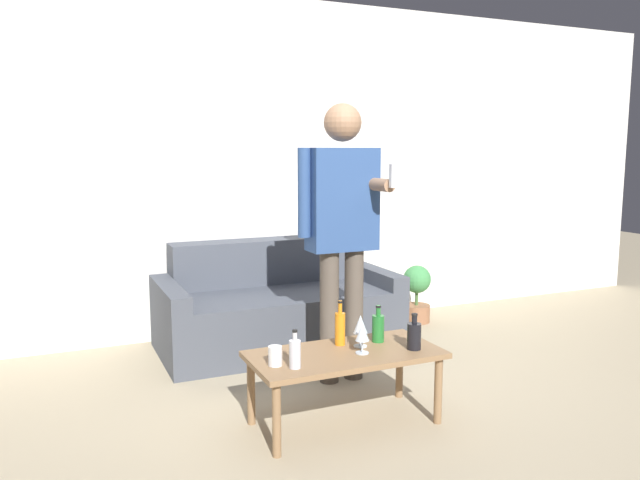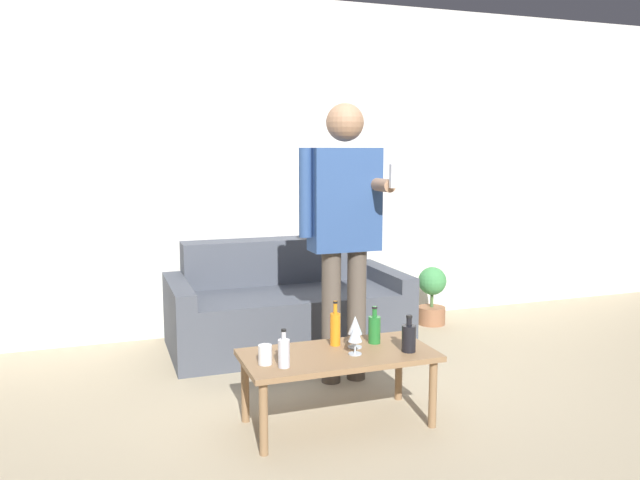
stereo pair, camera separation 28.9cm
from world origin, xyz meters
TOP-DOWN VIEW (x-y plane):
  - ground_plane at (0.00, 0.00)m, footprint 16.00×16.00m
  - wall_back at (0.00, 1.94)m, footprint 8.00×0.06m
  - couch at (-0.19, 1.43)m, footprint 1.76×0.89m
  - coffee_table at (-0.33, -0.04)m, footprint 1.04×0.51m
  - bottle_orange at (0.04, -0.15)m, footprint 0.08×0.08m
  - bottle_green at (-0.67, -0.16)m, footprint 0.06×0.06m
  - bottle_dark at (-0.07, 0.05)m, footprint 0.07×0.07m
  - bottle_yellow at (-0.30, 0.09)m, footprint 0.06×0.06m
  - wine_glass_near at (-0.21, 0.01)m, footprint 0.08×0.08m
  - wine_glass_far at (-0.25, -0.09)m, footprint 0.08×0.08m
  - cup_on_table at (-0.74, -0.09)m, footprint 0.07×0.07m
  - person_standing_front at (-0.06, 0.56)m, footprint 0.52×0.45m
  - potted_plant at (1.15, 1.55)m, footprint 0.24×0.24m

SIDE VIEW (x-z plane):
  - ground_plane at x=0.00m, z-range 0.00..0.00m
  - potted_plant at x=1.15m, z-range 0.02..0.51m
  - couch at x=-0.19m, z-range -0.11..0.68m
  - coffee_table at x=-0.33m, z-range 0.16..0.56m
  - cup_on_table at x=-0.74m, z-range 0.41..0.51m
  - bottle_green at x=-0.67m, z-range 0.39..0.58m
  - bottle_orange at x=0.04m, z-range 0.39..0.59m
  - bottle_dark at x=-0.07m, z-range 0.38..0.60m
  - bottle_yellow at x=-0.30m, z-range 0.38..0.63m
  - wine_glass_far at x=-0.25m, z-range 0.44..0.60m
  - wine_glass_near at x=-0.21m, z-range 0.44..0.62m
  - person_standing_front at x=-0.06m, z-range 0.16..1.94m
  - wall_back at x=0.00m, z-range 0.00..2.70m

